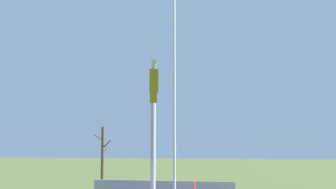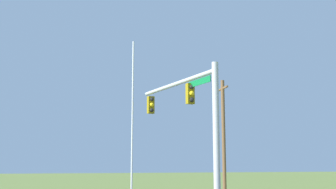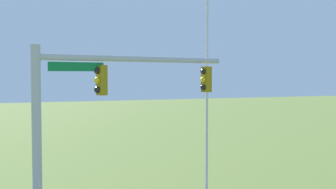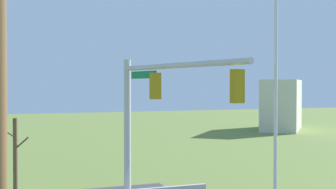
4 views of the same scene
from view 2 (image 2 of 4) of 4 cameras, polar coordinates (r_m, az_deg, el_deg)
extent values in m
cylinder|color=#B2B5BA|center=(17.30, 6.66, -6.50)|extent=(0.28, 0.28, 6.74)
cylinder|color=#B2B5BA|center=(20.63, 1.08, 1.46)|extent=(6.83, 1.87, 0.20)
cube|color=#0F7238|center=(18.67, 4.35, 1.74)|extent=(1.75, 0.46, 0.28)
cube|color=#937A0F|center=(19.31, 3.06, 0.10)|extent=(0.32, 0.41, 0.96)
sphere|color=black|center=(19.23, 3.28, 1.04)|extent=(0.22, 0.22, 0.22)
sphere|color=yellow|center=(19.18, 3.28, 0.16)|extent=(0.22, 0.22, 0.22)
sphere|color=black|center=(19.13, 3.29, -0.73)|extent=(0.22, 0.22, 0.22)
cube|color=#937A0F|center=(23.10, -2.38, -1.45)|extent=(0.32, 0.41, 0.96)
sphere|color=black|center=(23.01, -2.22, -0.66)|extent=(0.22, 0.22, 0.22)
sphere|color=yellow|center=(22.97, -2.23, -1.40)|extent=(0.22, 0.22, 0.22)
sphere|color=black|center=(22.93, -2.23, -2.15)|extent=(0.22, 0.22, 0.22)
cylinder|color=silver|center=(23.31, -4.91, -3.91)|extent=(0.10, 0.10, 9.43)
cylinder|color=brown|center=(29.88, 7.65, -6.00)|extent=(0.26, 0.26, 8.41)
cube|color=brown|center=(30.29, 7.50, 0.82)|extent=(1.90, 0.12, 0.12)
camera|label=1|loc=(39.72, -13.31, -8.21)|focal=47.14mm
camera|label=3|loc=(24.49, 36.63, 0.36)|focal=45.15mm
camera|label=4|loc=(35.68, 3.99, -4.14)|focal=48.78mm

